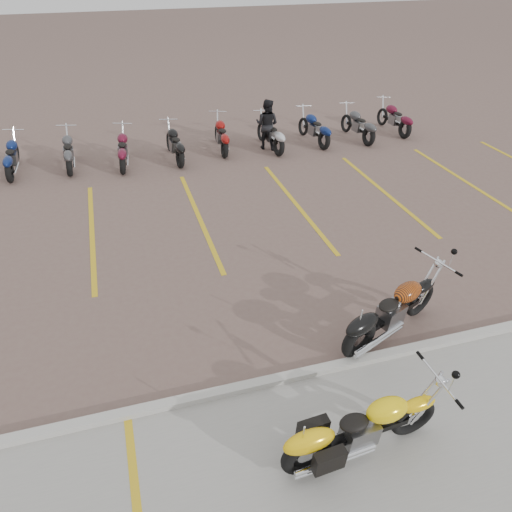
# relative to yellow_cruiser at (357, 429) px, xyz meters

# --- Properties ---
(ground) EXTENTS (100.00, 100.00, 0.00)m
(ground) POSITION_rel_yellow_cruiser_xyz_m (-0.72, 3.55, -0.49)
(ground) COLOR brown
(ground) RESTS_ON ground
(curb) EXTENTS (60.00, 0.18, 0.12)m
(curb) POSITION_rel_yellow_cruiser_xyz_m (-0.72, 1.55, -0.43)
(curb) COLOR #ADAAA3
(curb) RESTS_ON ground
(parking_stripes) EXTENTS (38.00, 5.50, 0.01)m
(parking_stripes) POSITION_rel_yellow_cruiser_xyz_m (-0.72, 7.55, -0.49)
(parking_stripes) COLOR gold
(parking_stripes) RESTS_ON ground
(yellow_cruiser) EXTENTS (2.41, 0.40, 0.99)m
(yellow_cruiser) POSITION_rel_yellow_cruiser_xyz_m (0.00, 0.00, 0.00)
(yellow_cruiser) COLOR black
(yellow_cruiser) RESTS_ON ground
(flame_cruiser) EXTENTS (2.35, 1.09, 1.02)m
(flame_cruiser) POSITION_rel_yellow_cruiser_xyz_m (1.64, 2.09, 0.01)
(flame_cruiser) COLOR black
(flame_cruiser) RESTS_ON ground
(person_b) EXTENTS (1.03, 1.01, 1.68)m
(person_b) POSITION_rel_yellow_cruiser_xyz_m (2.53, 11.93, 0.35)
(person_b) COLOR black
(person_b) RESTS_ON ground
(bg_bike_row) EXTENTS (18.80, 2.00, 1.10)m
(bg_bike_row) POSITION_rel_yellow_cruiser_xyz_m (-1.52, 11.94, 0.06)
(bg_bike_row) COLOR black
(bg_bike_row) RESTS_ON ground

